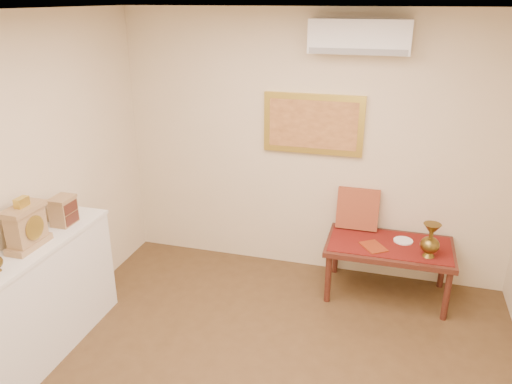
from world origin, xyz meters
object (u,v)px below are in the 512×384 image
(brass_urn_tall, at_px, (431,237))
(mantel_clock, at_px, (26,227))
(display_ledge, at_px, (23,316))
(wooden_chest, at_px, (64,211))
(low_table, at_px, (389,250))

(brass_urn_tall, bearing_deg, mantel_clock, -153.44)
(display_ledge, xyz_separation_m, wooden_chest, (-0.00, 0.65, 0.61))
(mantel_clock, relative_size, wooden_chest, 1.68)
(display_ledge, height_order, low_table, display_ledge)
(low_table, bearing_deg, wooden_chest, -155.33)
(brass_urn_tall, height_order, mantel_clock, mantel_clock)
(brass_urn_tall, xyz_separation_m, low_table, (-0.35, 0.16, -0.27))
(display_ledge, relative_size, low_table, 1.68)
(wooden_chest, bearing_deg, low_table, 24.67)
(mantel_clock, bearing_deg, low_table, 31.91)
(mantel_clock, bearing_deg, display_ledge, -88.23)
(mantel_clock, bearing_deg, wooden_chest, 89.56)
(mantel_clock, distance_m, wooden_chest, 0.44)
(brass_urn_tall, xyz_separation_m, display_ledge, (-3.02, -1.72, -0.27))
(brass_urn_tall, xyz_separation_m, mantel_clock, (-3.03, -1.51, 0.40))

